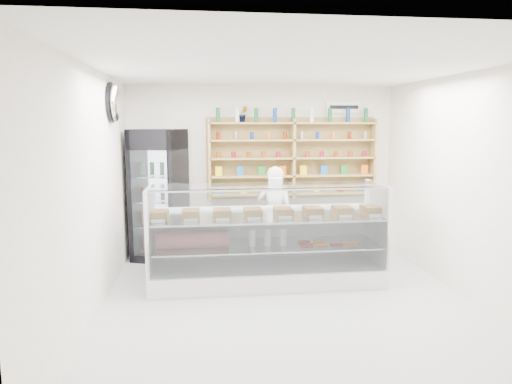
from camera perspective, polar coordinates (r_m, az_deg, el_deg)
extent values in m
plane|color=#BCBCC1|center=(5.73, 4.17, -13.74)|extent=(5.00, 5.00, 0.00)
plane|color=white|center=(5.34, 4.51, 15.27)|extent=(5.00, 5.00, 0.00)
plane|color=white|center=(7.81, 0.78, 2.88)|extent=(4.50, 0.00, 4.50)
plane|color=white|center=(3.00, 13.69, -6.64)|extent=(4.50, 0.00, 4.50)
plane|color=white|center=(5.40, -19.80, -0.18)|extent=(0.00, 5.00, 5.00)
plane|color=white|center=(6.20, 25.18, 0.58)|extent=(0.00, 5.00, 5.00)
cube|color=white|center=(6.36, 1.36, -10.17)|extent=(3.14, 0.89, 0.26)
cube|color=white|center=(6.63, 0.86, -5.25)|extent=(3.14, 0.05, 0.66)
cube|color=silver|center=(6.25, 1.37, -6.66)|extent=(3.02, 0.78, 0.02)
cube|color=silver|center=(6.15, 1.38, -3.18)|extent=(3.08, 0.82, 0.02)
cube|color=silver|center=(5.76, 2.00, -5.11)|extent=(3.08, 0.13, 1.10)
cube|color=silver|center=(6.03, 1.47, 0.82)|extent=(3.08, 0.62, 0.01)
imported|color=silver|center=(7.03, 2.36, -2.97)|extent=(0.66, 0.55, 1.54)
cube|color=black|center=(7.46, -11.99, -0.34)|extent=(0.94, 0.93, 2.09)
cube|color=#2C053B|center=(7.04, -11.56, 6.40)|extent=(0.71, 0.26, 0.29)
cube|color=silver|center=(7.13, -11.29, -1.50)|extent=(0.60, 0.21, 1.65)
cube|color=tan|center=(7.57, -5.85, 4.09)|extent=(0.04, 0.28, 1.33)
cube|color=tan|center=(7.72, 4.63, 4.20)|extent=(0.04, 0.28, 1.33)
cube|color=tan|center=(8.12, 14.38, 4.17)|extent=(0.04, 0.28, 1.33)
cube|color=tan|center=(7.79, 4.57, -0.14)|extent=(2.80, 0.28, 0.03)
cube|color=tan|center=(7.75, 4.60, 2.06)|extent=(2.80, 0.28, 0.03)
cube|color=tan|center=(7.72, 4.63, 4.27)|extent=(2.80, 0.28, 0.03)
cube|color=tan|center=(7.70, 4.65, 6.50)|extent=(2.80, 0.28, 0.03)
cube|color=tan|center=(7.70, 4.68, 8.58)|extent=(2.80, 0.28, 0.03)
imported|color=#1E6626|center=(7.58, -1.61, 9.72)|extent=(0.16, 0.14, 0.27)
ellipsoid|color=silver|center=(6.51, -17.21, 10.62)|extent=(0.15, 0.50, 0.50)
cube|color=white|center=(8.06, 10.90, 10.37)|extent=(0.62, 0.03, 0.20)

